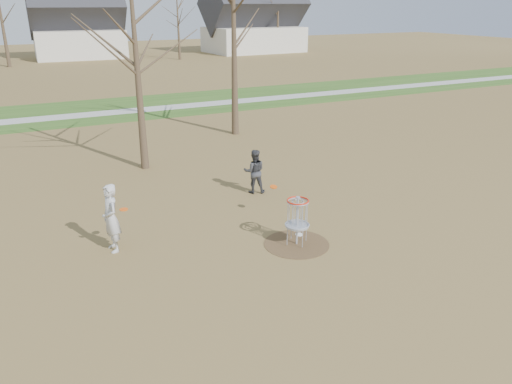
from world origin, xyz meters
TOP-DOWN VIEW (x-y plane):
  - ground at (0.00, 0.00)m, footprint 160.00×160.00m
  - green_band at (0.00, 21.00)m, footprint 160.00×8.00m
  - footpath at (0.00, 20.00)m, footprint 160.00×1.50m
  - dirt_circle at (0.00, 0.00)m, footprint 1.80×1.80m
  - player_standing at (-4.55, 1.85)m, footprint 0.52×0.72m
  - player_throwing at (0.72, 4.10)m, footprint 0.91×0.82m
  - disc_grounded at (0.35, 0.45)m, footprint 0.22×0.22m
  - discs_in_play at (-1.86, 1.81)m, footprint 4.74×0.42m
  - disc_golf_basket at (0.00, 0.00)m, footprint 0.64×0.64m
  - bare_trees at (1.78, 35.79)m, footprint 52.62×44.98m
  - houses_row at (4.32, 52.56)m, footprint 56.51×10.01m

SIDE VIEW (x-z plane):
  - ground at x=0.00m, z-range 0.00..0.00m
  - green_band at x=0.00m, z-range 0.00..0.01m
  - dirt_circle at x=0.00m, z-range 0.00..0.01m
  - footpath at x=0.00m, z-range 0.01..0.02m
  - disc_grounded at x=0.35m, z-range 0.01..0.03m
  - player_throwing at x=0.72m, z-range 0.00..1.54m
  - disc_golf_basket at x=0.00m, z-range 0.24..1.59m
  - player_standing at x=-4.55m, z-range 0.00..1.85m
  - discs_in_play at x=-1.86m, z-range 0.97..1.19m
  - houses_row at x=4.32m, z-range -0.11..7.15m
  - bare_trees at x=1.78m, z-range 0.85..9.85m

